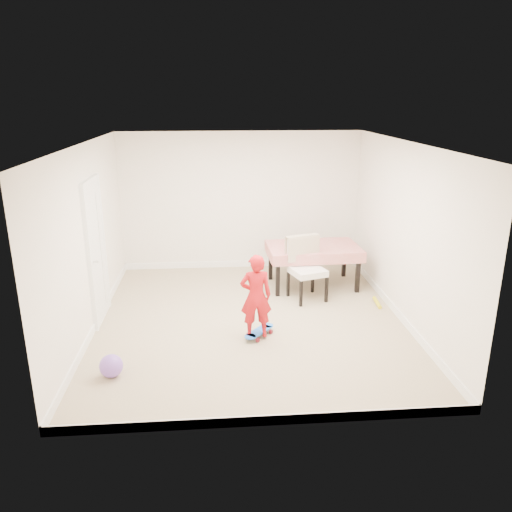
{
  "coord_description": "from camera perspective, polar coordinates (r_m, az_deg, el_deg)",
  "views": [
    {
      "loc": [
        -0.47,
        -6.78,
        3.2
      ],
      "look_at": [
        0.1,
        0.2,
        0.95
      ],
      "focal_mm": 35.0,
      "sensor_mm": 36.0,
      "label": 1
    }
  ],
  "objects": [
    {
      "name": "wall_front",
      "position": [
        4.73,
        1.45,
        -5.93
      ],
      "size": [
        4.5,
        0.04,
        2.6
      ],
      "primitive_type": "cube",
      "color": "white",
      "rests_on": "ground"
    },
    {
      "name": "balloon",
      "position": [
        6.31,
        -16.22,
        -11.97
      ],
      "size": [
        0.28,
        0.28,
        0.28
      ],
      "primitive_type": "sphere",
      "color": "#8053C9",
      "rests_on": "ground"
    },
    {
      "name": "door",
      "position": [
        7.61,
        -17.77,
        0.33
      ],
      "size": [
        0.11,
        0.94,
        2.11
      ],
      "primitive_type": "cube",
      "color": "white",
      "rests_on": "ground"
    },
    {
      "name": "dining_chair",
      "position": [
        8.14,
        5.92,
        -1.52
      ],
      "size": [
        0.73,
        0.79,
        1.04
      ],
      "primitive_type": null,
      "rotation": [
        0.0,
        0.0,
        0.31
      ],
      "color": "silver",
      "rests_on": "ground"
    },
    {
      "name": "wall_right",
      "position": [
        7.54,
        16.49,
        2.47
      ],
      "size": [
        0.04,
        5.0,
        2.6
      ],
      "primitive_type": "cube",
      "color": "white",
      "rests_on": "ground"
    },
    {
      "name": "wall_left",
      "position": [
        7.26,
        -18.53,
        1.69
      ],
      "size": [
        0.04,
        5.0,
        2.6
      ],
      "primitive_type": "cube",
      "color": "white",
      "rests_on": "ground"
    },
    {
      "name": "foam_toy",
      "position": [
        8.29,
        13.67,
        -5.19
      ],
      "size": [
        0.09,
        0.4,
        0.06
      ],
      "primitive_type": "cylinder",
      "rotation": [
        1.57,
        0.0,
        -0.08
      ],
      "color": "yellow",
      "rests_on": "ground"
    },
    {
      "name": "baseboard_left",
      "position": [
        7.68,
        -17.7,
        -7.23
      ],
      "size": [
        0.02,
        5.0,
        0.12
      ],
      "primitive_type": "cube",
      "color": "white",
      "rests_on": "ground"
    },
    {
      "name": "dining_table",
      "position": [
        8.78,
        6.5,
        -1.12
      ],
      "size": [
        1.6,
        1.05,
        0.73
      ],
      "primitive_type": null,
      "rotation": [
        0.0,
        0.0,
        0.04
      ],
      "color": "#B2090A",
      "rests_on": "ground"
    },
    {
      "name": "child",
      "position": [
        6.76,
        -0.01,
        -4.89
      ],
      "size": [
        0.44,
        0.3,
        1.18
      ],
      "primitive_type": "imported",
      "rotation": [
        0.0,
        0.0,
        3.18
      ],
      "color": "red",
      "rests_on": "ground"
    },
    {
      "name": "skateboard",
      "position": [
        7.04,
        0.36,
        -8.83
      ],
      "size": [
        0.53,
        0.57,
        0.09
      ],
      "primitive_type": null,
      "rotation": [
        0.0,
        0.0,
        0.86
      ],
      "color": "blue",
      "rests_on": "ground"
    },
    {
      "name": "wall_back",
      "position": [
        9.46,
        -1.74,
        6.23
      ],
      "size": [
        4.5,
        0.04,
        2.6
      ],
      "primitive_type": "cube",
      "color": "white",
      "rests_on": "ground"
    },
    {
      "name": "baseboard_right",
      "position": [
        7.95,
        15.78,
        -6.17
      ],
      "size": [
        0.02,
        5.0,
        0.12
      ],
      "primitive_type": "cube",
      "color": "white",
      "rests_on": "ground"
    },
    {
      "name": "baseboard_back",
      "position": [
        9.8,
        -1.67,
        -0.88
      ],
      "size": [
        4.5,
        0.02,
        0.12
      ],
      "primitive_type": "cube",
      "color": "white",
      "rests_on": "ground"
    },
    {
      "name": "ceiling",
      "position": [
        6.82,
        -0.72,
        12.6
      ],
      "size": [
        4.5,
        5.0,
        0.04
      ],
      "primitive_type": "cube",
      "color": "silver",
      "rests_on": "wall_back"
    },
    {
      "name": "ground",
      "position": [
        7.51,
        -0.64,
        -7.4
      ],
      "size": [
        5.0,
        5.0,
        0.0
      ],
      "primitive_type": "plane",
      "color": "tan",
      "rests_on": "ground"
    },
    {
      "name": "baseboard_front",
      "position": [
        5.34,
        1.35,
        -18.24
      ],
      "size": [
        4.5,
        0.02,
        0.12
      ],
      "primitive_type": "cube",
      "color": "white",
      "rests_on": "ground"
    }
  ]
}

